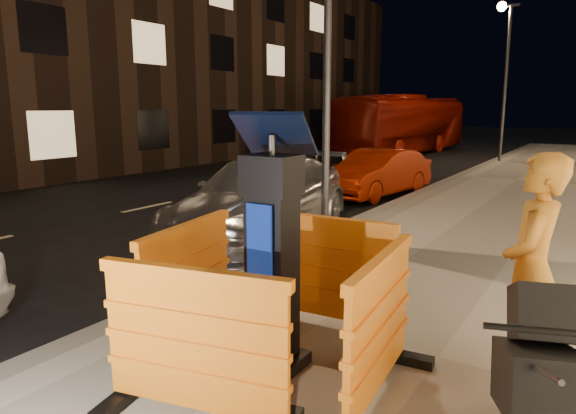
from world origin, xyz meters
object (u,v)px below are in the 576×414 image
Objects in this scene: barrier_front at (194,347)px; barrier_kerbside at (188,282)px; barrier_back at (326,272)px; barrier_bldgside at (380,328)px; car_silver at (263,237)px; stroller at (541,375)px; man at (532,270)px; parking_kiosk at (272,251)px; bus_doubledecker at (402,154)px; car_red at (376,196)px.

barrier_kerbside is at bearing 122.78° from barrier_front.
barrier_back is 1.00× the size of barrier_bldgside.
stroller is at bearing -48.61° from car_silver.
barrier_bldgside is (0.95, 0.95, 0.00)m from barrier_front.
barrier_back is 1.87m from man.
barrier_back is 1.34m from barrier_bldgside.
parking_kiosk is 0.19× the size of bus_doubledecker.
stroller is at bearing -53.36° from car_red.
barrier_front is 0.38× the size of car_red.
car_silver is at bearing 108.29° from barrier_front.
barrier_back is 0.78× the size of man.
barrier_bldgside is at bearing -44.20° from man.
man is (4.72, -8.27, 1.07)m from car_red.
barrier_front is 23.52m from bus_doubledecker.
man is at bearing -51.86° from car_red.
parking_kiosk is 1.40× the size of barrier_back.
car_silver is 5.13m from car_red.
car_silver is at bearing -72.45° from bus_doubledecker.
barrier_front is 1.00× the size of barrier_kerbside.
barrier_front is 0.14× the size of bus_doubledecker.
barrier_kerbside reaches higher than car_silver.
bus_doubledecker reaches higher than barrier_bldgside.
parking_kiosk reaches higher than stroller.
barrier_bldgside reaches higher than car_silver.
man is (8.54, -20.70, 1.07)m from bus_doubledecker.
man reaches higher than barrier_kerbside.
parking_kiosk is at bearing -63.52° from man.
stroller is at bearing -99.51° from barrier_kerbside.
barrier_bldgside is 1.08m from stroller.
barrier_bldgside is 22.92m from bus_doubledecker.
barrier_bldgside is 1.38× the size of stroller.
car_silver is (-2.93, 4.02, -1.15)m from parking_kiosk.
barrier_back is at bearing 82.78° from parking_kiosk.
bus_doubledecker is 5.66× the size of man.
barrier_back and barrier_bldgside have the same top height.
car_red is (-3.84, 9.15, -0.71)m from barrier_bldgside.
stroller is (2.98, -0.02, -0.04)m from barrier_kerbside.
barrier_back is 2.25m from stroller.
bus_doubledecker is (-3.77, 17.57, 0.00)m from car_silver.
barrier_front is 0.78× the size of man.
man reaches higher than barrier_front.
car_silver is 4.74× the size of stroller.
man is at bearing 32.83° from barrier_front.
stroller is at bearing -7.65° from parking_kiosk.
barrier_kerbside is (-0.95, 0.95, 0.00)m from barrier_front.
barrier_kerbside is at bearing 84.78° from barrier_bldgside.
barrier_kerbside is 0.78× the size of man.
barrier_front is at bearing 129.78° from barrier_bldgside.
parking_kiosk is 9.67m from car_red.
man is at bearing -50.13° from barrier_bldgside.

